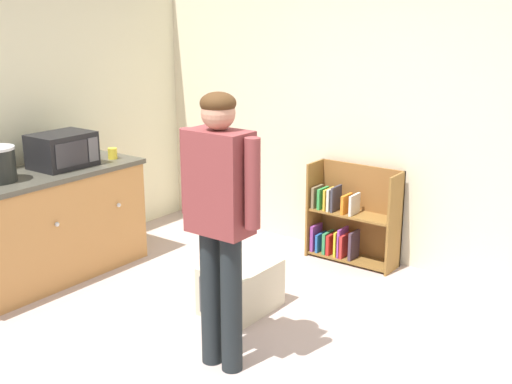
{
  "coord_description": "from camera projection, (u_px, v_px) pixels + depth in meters",
  "views": [
    {
      "loc": [
        2.14,
        -2.69,
        2.16
      ],
      "look_at": [
        -0.17,
        0.44,
        1.05
      ],
      "focal_mm": 45.51,
      "sensor_mm": 36.0,
      "label": 1
    }
  ],
  "objects": [
    {
      "name": "pet_carrier",
      "position": [
        241.0,
        287.0,
        4.77
      ],
      "size": [
        0.42,
        0.55,
        0.36
      ],
      "color": "beige",
      "rests_on": "ground"
    },
    {
      "name": "teal_cup",
      "position": [
        92.0,
        152.0,
        5.64
      ],
      "size": [
        0.08,
        0.08,
        0.09
      ],
      "primitive_type": "cylinder",
      "color": "teal",
      "rests_on": "kitchen_counter"
    },
    {
      "name": "yellow_cup",
      "position": [
        113.0,
        153.0,
        5.59
      ],
      "size": [
        0.08,
        0.08,
        0.09
      ],
      "primitive_type": "cylinder",
      "color": "yellow",
      "rests_on": "kitchen_counter"
    },
    {
      "name": "standing_person",
      "position": [
        220.0,
        209.0,
        3.79
      ],
      "size": [
        0.57,
        0.22,
        1.71
      ],
      "color": "black",
      "rests_on": "ground"
    },
    {
      "name": "back_wall",
      "position": [
        409.0,
        110.0,
        5.33
      ],
      "size": [
        5.2,
        0.06,
        2.7
      ],
      "primitive_type": "cube",
      "color": "beige",
      "rests_on": "ground"
    },
    {
      "name": "blue_cup",
      "position": [
        91.0,
        150.0,
        5.74
      ],
      "size": [
        0.08,
        0.08,
        0.09
      ],
      "primitive_type": "cylinder",
      "color": "blue",
      "rests_on": "kitchen_counter"
    },
    {
      "name": "left_side_wall",
      "position": [
        54.0,
        104.0,
        5.65
      ],
      "size": [
        0.06,
        2.99,
        2.7
      ],
      "primitive_type": "cube",
      "color": "beige",
      "rests_on": "ground"
    },
    {
      "name": "ground_plane",
      "position": [
        236.0,
        380.0,
        3.9
      ],
      "size": [
        12.0,
        12.0,
        0.0
      ],
      "primitive_type": "plane",
      "color": "#B29F99",
      "rests_on": "ground"
    },
    {
      "name": "microwave",
      "position": [
        62.0,
        150.0,
        5.28
      ],
      "size": [
        0.37,
        0.48,
        0.28
      ],
      "color": "black",
      "rests_on": "kitchen_counter"
    },
    {
      "name": "bookshelf",
      "position": [
        350.0,
        221.0,
        5.69
      ],
      "size": [
        0.8,
        0.28,
        0.85
      ],
      "color": "brown",
      "rests_on": "ground"
    },
    {
      "name": "kitchen_counter",
      "position": [
        33.0,
        229.0,
        5.18
      ],
      "size": [
        0.65,
        1.92,
        0.9
      ],
      "color": "#B57D43",
      "rests_on": "ground"
    }
  ]
}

